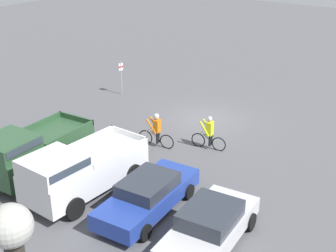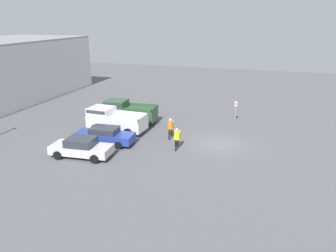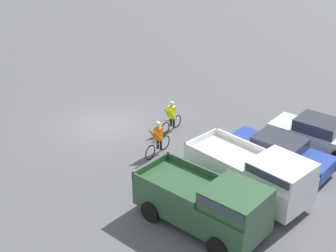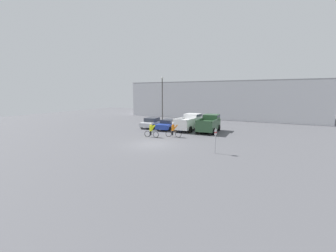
{
  "view_description": "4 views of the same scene",
  "coord_description": "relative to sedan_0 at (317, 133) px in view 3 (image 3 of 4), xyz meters",
  "views": [
    {
      "loc": [
        -11.6,
        20.2,
        9.74
      ],
      "look_at": [
        -0.39,
        4.15,
        1.2
      ],
      "focal_mm": 50.0,
      "sensor_mm": 36.0,
      "label": 1
    },
    {
      "loc": [
        -24.4,
        -3.55,
        9.67
      ],
      "look_at": [
        -0.39,
        4.15,
        1.2
      ],
      "focal_mm": 35.0,
      "sensor_mm": 36.0,
      "label": 2
    },
    {
      "loc": [
        13.63,
        17.6,
        10.85
      ],
      "look_at": [
        -0.39,
        4.15,
        1.2
      ],
      "focal_mm": 50.0,
      "sensor_mm": 36.0,
      "label": 3
    },
    {
      "loc": [
        11.07,
        -18.25,
        4.96
      ],
      "look_at": [
        -0.39,
        4.15,
        1.2
      ],
      "focal_mm": 24.0,
      "sensor_mm": 36.0,
      "label": 4
    }
  ],
  "objects": [
    {
      "name": "sedan_1",
      "position": [
        2.8,
        -0.38,
        -0.02
      ],
      "size": [
        2.14,
        4.79,
        1.35
      ],
      "color": "#233D9E",
      "rests_on": "ground_plane"
    },
    {
      "name": "ground_plane",
      "position": [
        5.49,
        -9.09,
        -0.7
      ],
      "size": [
        80.0,
        80.0,
        0.0
      ],
      "primitive_type": "plane",
      "color": "#56565B"
    },
    {
      "name": "pickup_truck_0",
      "position": [
        5.62,
        0.22,
        0.4
      ],
      "size": [
        2.45,
        5.16,
        2.09
      ],
      "color": "white",
      "rests_on": "ground_plane"
    },
    {
      "name": "cyclist_0",
      "position": [
        5.76,
        -4.94,
        0.14
      ],
      "size": [
        1.85,
        0.52,
        1.68
      ],
      "color": "black",
      "rests_on": "ground_plane"
    },
    {
      "name": "pickup_truck_1",
      "position": [
        8.38,
        0.15,
        0.41
      ],
      "size": [
        2.45,
        4.94,
        2.12
      ],
      "color": "#2D5133",
      "rests_on": "ground_plane"
    },
    {
      "name": "sedan_0",
      "position": [
        0.0,
        0.0,
        0.0
      ],
      "size": [
        2.26,
        4.54,
        1.4
      ],
      "color": "silver",
      "rests_on": "ground_plane"
    },
    {
      "name": "cyclist_1",
      "position": [
        3.61,
        -6.13,
        0.1
      ],
      "size": [
        1.72,
        0.51,
        1.64
      ],
      "color": "black",
      "rests_on": "ground_plane"
    }
  ]
}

